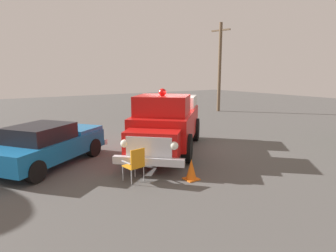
# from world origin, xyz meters

# --- Properties ---
(ground_plane) EXTENTS (60.00, 60.00, 0.00)m
(ground_plane) POSITION_xyz_m (0.00, 0.00, 0.00)
(ground_plane) COLOR #514F4C
(vintage_fire_truck) EXTENTS (5.80, 5.68, 2.59)m
(vintage_fire_truck) POSITION_xyz_m (-0.05, 0.55, 1.20)
(vintage_fire_truck) COLOR black
(vintage_fire_truck) RESTS_ON ground
(classic_hot_rod) EXTENTS (4.07, 4.61, 1.46)m
(classic_hot_rod) POSITION_xyz_m (0.61, 5.01, 0.75)
(classic_hot_rod) COLOR black
(classic_hot_rod) RESTS_ON ground
(lawn_chair_near_truck) EXTENTS (0.69, 0.69, 1.02)m
(lawn_chair_near_truck) POSITION_xyz_m (3.88, -0.62, 0.59)
(lawn_chair_near_truck) COLOR #B7BABF
(lawn_chair_near_truck) RESTS_ON ground
(lawn_chair_by_car) EXTENTS (0.57, 0.58, 1.02)m
(lawn_chair_by_car) POSITION_xyz_m (-2.49, 3.26, 0.59)
(lawn_chair_by_car) COLOR #B7BABF
(lawn_chair_by_car) RESTS_ON ground
(spectator_seated) EXTENTS (0.65, 0.63, 1.29)m
(spectator_seated) POSITION_xyz_m (3.78, -0.53, 0.70)
(spectator_seated) COLOR #383842
(spectator_seated) RESTS_ON ground
(spectator_standing) EXTENTS (0.52, 0.53, 1.68)m
(spectator_standing) POSITION_xyz_m (4.63, -0.44, 0.96)
(spectator_standing) COLOR #2D334C
(spectator_standing) RESTS_ON ground
(utility_pole) EXTENTS (1.68, 0.50, 7.03)m
(utility_pole) POSITION_xyz_m (7.77, -9.70, 3.66)
(utility_pole) COLOR brown
(utility_pole) RESTS_ON ground
(traffic_cone) EXTENTS (0.40, 0.40, 0.64)m
(traffic_cone) POSITION_xyz_m (-3.25, 1.79, 0.31)
(traffic_cone) COLOR orange
(traffic_cone) RESTS_ON ground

